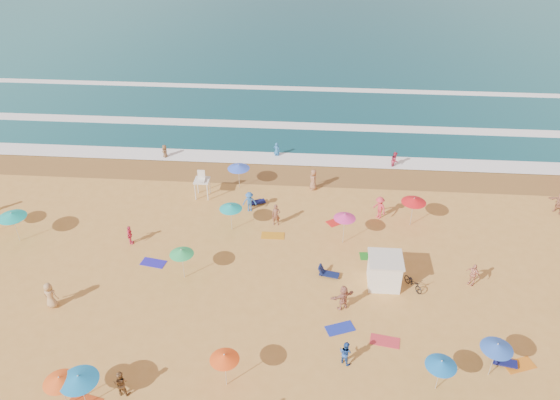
{
  "coord_description": "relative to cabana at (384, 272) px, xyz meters",
  "views": [
    {
      "loc": [
        0.32,
        -28.61,
        24.36
      ],
      "look_at": [
        -2.27,
        6.0,
        1.5
      ],
      "focal_mm": 35.0,
      "sensor_mm": 36.0,
      "label": 1
    }
  ],
  "objects": [
    {
      "name": "cabana",
      "position": [
        0.0,
        0.0,
        0.0
      ],
      "size": [
        2.0,
        2.0,
        2.0
      ],
      "primitive_type": "cube",
      "color": "white",
      "rests_on": "ground"
    },
    {
      "name": "bicycle",
      "position": [
        1.9,
        -0.3,
        -0.55
      ],
      "size": [
        1.42,
        1.79,
        0.91
      ],
      "primitive_type": "imported",
      "rotation": [
        0.0,
        0.0,
        0.55
      ],
      "color": "black",
      "rests_on": "ground"
    },
    {
      "name": "lifeguard_stand",
      "position": [
        -13.82,
        9.52,
        0.05
      ],
      "size": [
        1.2,
        1.2,
        2.1
      ],
      "primitive_type": null,
      "color": "white",
      "rests_on": "ground"
    },
    {
      "name": "loungers",
      "position": [
        -0.17,
        -2.09,
        -0.83
      ],
      "size": [
        47.23,
        19.97,
        0.34
      ],
      "color": "#0E1649",
      "rests_on": "ground"
    },
    {
      "name": "towels",
      "position": [
        -3.97,
        -1.59,
        -0.98
      ],
      "size": [
        46.52,
        21.5,
        0.03
      ],
      "color": "#B94017",
      "rests_on": "ground"
    },
    {
      "name": "wet_sand",
      "position": [
        -5.06,
        13.7,
        -0.99
      ],
      "size": [
        220.0,
        220.0,
        0.0
      ],
      "primitive_type": "plane",
      "color": "olive",
      "rests_on": "ground"
    },
    {
      "name": "surf_foam",
      "position": [
        -5.06,
        22.52,
        -0.9
      ],
      "size": [
        200.0,
        18.7,
        0.05
      ],
      "color": "white",
      "rests_on": "ground"
    },
    {
      "name": "beach_umbrellas",
      "position": [
        -3.36,
        1.16,
        1.12
      ],
      "size": [
        47.53,
        26.08,
        0.73
      ],
      "color": "#14A99F",
      "rests_on": "ground"
    },
    {
      "name": "cabana_roof",
      "position": [
        0.0,
        0.0,
        1.06
      ],
      "size": [
        2.2,
        2.2,
        0.12
      ],
      "primitive_type": "cube",
      "color": "silver",
      "rests_on": "cabana"
    },
    {
      "name": "beachgoers",
      "position": [
        -4.67,
        4.97,
        -0.17
      ],
      "size": [
        45.81,
        27.0,
        2.11
      ],
      "color": "tan",
      "rests_on": "ground"
    },
    {
      "name": "ground",
      "position": [
        -5.06,
        1.2,
        -1.0
      ],
      "size": [
        220.0,
        220.0,
        0.0
      ],
      "primitive_type": "plane",
      "color": "gold",
      "rests_on": "ground"
    }
  ]
}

